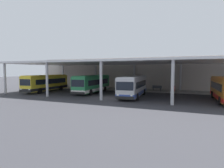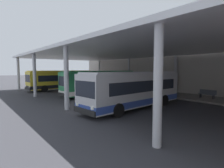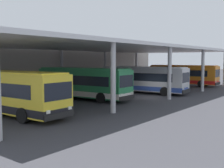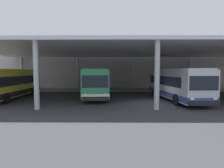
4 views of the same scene
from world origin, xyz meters
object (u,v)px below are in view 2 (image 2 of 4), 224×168
object	(u,v)px
bus_nearest_bay	(61,80)
bus_second_bay	(100,83)
bench_waiting	(207,94)
bus_middle_bay	(135,89)

from	to	relation	value
bus_nearest_bay	bus_second_bay	xyz separation A→B (m)	(9.26, 1.46, 0.00)
bench_waiting	bus_middle_bay	bearing A→B (deg)	-102.10
bus_middle_bay	bus_second_bay	bearing A→B (deg)	165.69
bus_second_bay	bus_middle_bay	distance (m)	8.51
bus_second_bay	bus_nearest_bay	bearing A→B (deg)	-171.03
bus_second_bay	bench_waiting	bearing A→B (deg)	35.43
bus_second_bay	bench_waiting	size ratio (longest dim) A/B	5.91
bus_nearest_bay	bus_middle_bay	world-z (taller)	same
bus_nearest_bay	bus_second_bay	distance (m)	9.37
bus_nearest_bay	bus_middle_bay	distance (m)	17.52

